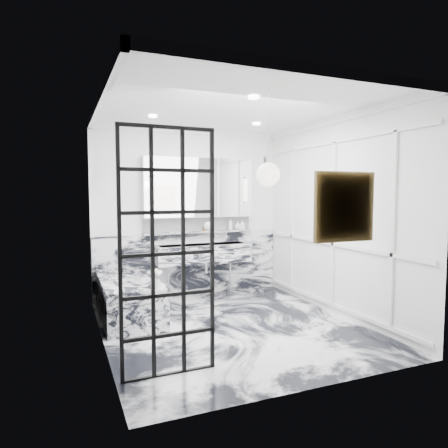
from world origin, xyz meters
name	(u,v)px	position (x,y,z in m)	size (l,w,h in m)	color
floor	(232,326)	(0.00, 0.00, 0.00)	(3.60, 3.60, 0.00)	silver
ceiling	(232,107)	(0.00, 0.00, 2.80)	(3.60, 3.60, 0.00)	white
wall_back	(189,212)	(0.00, 1.80, 1.40)	(3.60, 3.60, 0.00)	white
wall_front	(315,231)	(0.00, -1.80, 1.40)	(3.60, 3.60, 0.00)	white
wall_left	(101,222)	(-1.60, 0.00, 1.40)	(3.60, 3.60, 0.00)	white
wall_right	(335,216)	(1.60, 0.00, 1.40)	(3.60, 3.60, 0.00)	white
marble_clad_back	(190,264)	(0.00, 1.78, 0.53)	(3.18, 0.05, 1.05)	silver
marble_clad_left	(102,228)	(-1.59, 0.00, 1.34)	(0.02, 3.56, 2.68)	silver
panel_molding	(333,223)	(1.58, 0.00, 1.30)	(0.03, 3.40, 2.30)	white
soap_bottle_a	(230,224)	(0.71, 1.71, 1.19)	(0.08, 0.08, 0.20)	#8C5919
soap_bottle_b	(242,225)	(0.93, 1.71, 1.17)	(0.08, 0.08, 0.17)	#4C4C51
soap_bottle_c	(238,225)	(0.86, 1.71, 1.16)	(0.11, 0.11, 0.14)	silver
face_pot	(208,226)	(0.30, 1.71, 1.17)	(0.16, 0.16, 0.16)	white
amber_bottle	(205,228)	(0.24, 1.71, 1.14)	(0.04, 0.04, 0.10)	#8C5919
flower_vase	(156,284)	(-0.95, 0.15, 0.61)	(0.08, 0.08, 0.12)	silver
crittall_door	(168,254)	(-1.10, -1.04, 1.16)	(0.88, 0.04, 2.32)	black
artwork	(344,207)	(0.33, -1.76, 1.60)	(0.53, 0.05, 0.53)	#D36415
pendant_light	(268,175)	(-0.17, -1.27, 1.90)	(0.22, 0.22, 0.22)	white
trough_sink	(203,253)	(0.15, 1.55, 0.73)	(1.60, 0.45, 0.30)	silver
ledge	(199,232)	(0.15, 1.72, 1.07)	(1.90, 0.14, 0.04)	silver
subway_tile	(198,224)	(0.15, 1.78, 1.21)	(1.90, 0.03, 0.23)	white
mirror_cabinet	(199,188)	(0.15, 1.73, 1.82)	(1.90, 0.16, 1.00)	white
sconce_left	(152,190)	(-0.67, 1.63, 1.78)	(0.07, 0.07, 0.40)	white
sconce_right	(246,190)	(0.97, 1.63, 1.78)	(0.07, 0.07, 0.40)	white
bathtub	(129,298)	(-1.18, 0.90, 0.28)	(0.75, 1.65, 0.55)	silver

